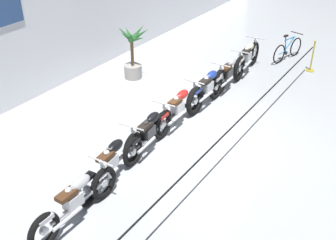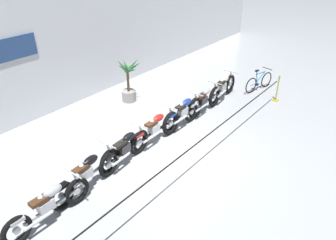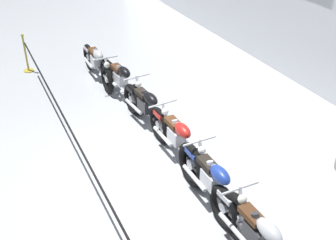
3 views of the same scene
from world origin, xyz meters
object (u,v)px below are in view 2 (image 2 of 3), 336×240
(motorcycle_red_3, at_px, (155,129))
(bicycle, at_px, (259,82))
(motorcycle_black_2, at_px, (125,149))
(motorcycle_silver_0, at_px, (49,206))
(motorcycle_black_1, at_px, (87,174))
(stanchion_mid_left, at_px, (277,92))
(stanchion_far_left, at_px, (172,167))
(motorcycle_silver_5, at_px, (204,101))
(motorcycle_cream_6, at_px, (223,88))
(potted_palm_left_of_row, at_px, (129,83))
(motorcycle_blue_4, at_px, (184,113))

(motorcycle_red_3, relative_size, bicycle, 1.40)
(motorcycle_black_2, xyz_separation_m, motorcycle_red_3, (1.35, 0.04, -0.00))
(motorcycle_silver_0, distance_m, motorcycle_black_1, 1.27)
(motorcycle_red_3, bearing_deg, bicycle, -8.08)
(stanchion_mid_left, bearing_deg, stanchion_far_left, 180.00)
(bicycle, distance_m, stanchion_mid_left, 1.12)
(motorcycle_silver_0, relative_size, stanchion_far_left, 0.21)
(motorcycle_silver_5, xyz_separation_m, stanchion_mid_left, (2.66, -1.71, -0.11))
(motorcycle_cream_6, distance_m, bicycle, 1.91)
(motorcycle_silver_5, relative_size, potted_palm_left_of_row, 1.38)
(motorcycle_black_1, bearing_deg, stanchion_far_left, -53.92)
(motorcycle_cream_6, bearing_deg, motorcycle_black_2, 179.61)
(motorcycle_cream_6, height_order, stanchion_mid_left, stanchion_mid_left)
(stanchion_far_left, bearing_deg, motorcycle_black_1, 126.08)
(motorcycle_black_1, distance_m, stanchion_mid_left, 8.21)
(motorcycle_silver_0, relative_size, motorcycle_black_2, 1.07)
(stanchion_far_left, bearing_deg, bicycle, 7.80)
(motorcycle_red_3, xyz_separation_m, potted_palm_left_of_row, (1.64, 2.73, 0.28))
(potted_palm_left_of_row, xyz_separation_m, stanchion_far_left, (-3.12, -4.54, -0.01))
(motorcycle_blue_4, relative_size, potted_palm_left_of_row, 1.31)
(bicycle, relative_size, potted_palm_left_of_row, 0.97)
(motorcycle_silver_5, bearing_deg, motorcycle_cream_6, 1.04)
(motorcycle_silver_0, xyz_separation_m, motorcycle_blue_4, (5.40, 0.19, 0.02))
(motorcycle_black_1, bearing_deg, motorcycle_silver_5, -0.26)
(motorcycle_silver_0, xyz_separation_m, motorcycle_red_3, (4.01, 0.27, 0.01))
(potted_palm_left_of_row, distance_m, stanchion_mid_left, 5.83)
(motorcycle_blue_4, relative_size, stanchion_mid_left, 2.10)
(motorcycle_black_1, height_order, motorcycle_red_3, same)
(motorcycle_red_3, bearing_deg, motorcycle_cream_6, -1.09)
(potted_palm_left_of_row, bearing_deg, stanchion_far_left, -124.52)
(stanchion_far_left, bearing_deg, motorcycle_red_3, 50.78)
(motorcycle_silver_0, bearing_deg, motorcycle_blue_4, 1.99)
(motorcycle_silver_0, bearing_deg, motorcycle_black_2, 5.03)
(motorcycle_silver_0, bearing_deg, stanchion_mid_left, -9.44)
(motorcycle_silver_5, xyz_separation_m, motorcycle_cream_6, (1.42, 0.03, 0.02))
(motorcycle_silver_5, height_order, potted_palm_left_of_row, potted_palm_left_of_row)
(motorcycle_red_3, relative_size, potted_palm_left_of_row, 1.36)
(motorcycle_black_2, distance_m, motorcycle_cream_6, 5.38)
(motorcycle_black_1, xyz_separation_m, bicycle, (8.53, -0.74, -0.11))
(motorcycle_silver_0, relative_size, motorcycle_silver_5, 0.96)
(motorcycle_red_3, distance_m, motorcycle_silver_5, 2.61)
(motorcycle_red_3, xyz_separation_m, motorcycle_cream_6, (4.03, -0.08, 0.02))
(motorcycle_silver_5, xyz_separation_m, potted_palm_left_of_row, (-0.97, 2.83, 0.28))
(motorcycle_black_2, relative_size, stanchion_far_left, 0.20)
(stanchion_far_left, distance_m, stanchion_mid_left, 6.76)
(motorcycle_silver_5, bearing_deg, stanchion_far_left, -157.28)
(motorcycle_silver_0, xyz_separation_m, stanchion_mid_left, (9.28, -1.54, -0.10))
(motorcycle_red_3, xyz_separation_m, motorcycle_blue_4, (1.40, -0.09, 0.02))
(motorcycle_silver_5, height_order, stanchion_far_left, stanchion_far_left)
(motorcycle_silver_0, bearing_deg, stanchion_far_left, -31.42)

